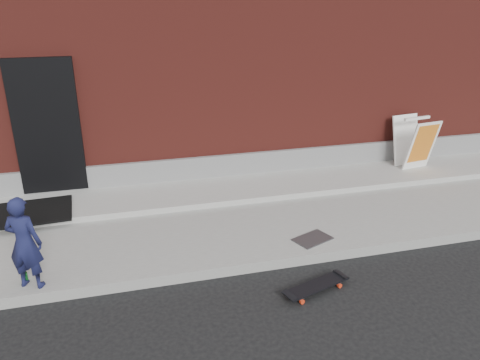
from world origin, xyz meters
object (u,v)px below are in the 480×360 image
object	(u,v)px
child	(24,243)
skateboard	(316,286)
soda_can	(25,277)
pizza_sign	(415,142)

from	to	relation	value
child	skateboard	xyz separation A→B (m)	(3.38, -0.80, -0.66)
soda_can	child	bearing A→B (deg)	-46.34
child	soda_can	bearing A→B (deg)	-24.66
pizza_sign	soda_can	size ratio (longest dim) A/B	7.44
skateboard	soda_can	xyz separation A→B (m)	(-3.47, 0.89, 0.14)
skateboard	pizza_sign	world-z (taller)	pizza_sign
child	skateboard	size ratio (longest dim) A/B	1.29
skateboard	pizza_sign	xyz separation A→B (m)	(3.36, 3.10, 0.67)
child	pizza_sign	world-z (taller)	child
child	skateboard	bearing A→B (deg)	-171.63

